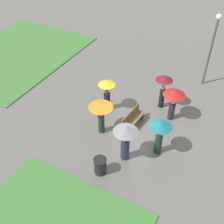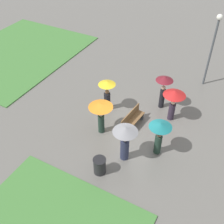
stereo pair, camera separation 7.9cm
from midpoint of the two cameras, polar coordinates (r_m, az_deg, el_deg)
The scene contains 11 objects.
ground_plane at distance 14.20m, azimuth 3.73°, elevation -3.50°, with size 90.00×90.00×0.00m, color #66635E.
lawn_patch_far at distance 21.66m, azimuth -18.72°, elevation 11.25°, with size 9.86×7.74×0.06m.
park_bench at distance 14.05m, azimuth 4.25°, elevation -1.49°, with size 1.72×0.57×0.90m.
lamp_post at distance 16.88m, azimuth 20.06°, elevation 13.27°, with size 0.32×0.32×4.33m.
trash_bin at distance 12.08m, azimuth -2.33°, elevation -10.85°, with size 0.57×0.57×0.80m.
crowd_person_orange at distance 13.17m, azimuth -2.12°, elevation 0.30°, with size 1.17×1.17×1.76m.
crowd_person_teal at distance 12.39m, azimuth 9.82°, elevation -4.14°, with size 1.01×1.01×1.77m.
crowd_person_grey at distance 11.94m, azimuth 2.87°, elevation -5.07°, with size 1.09×1.09×1.87m.
crowd_person_yellow at distance 14.68m, azimuth -0.86°, elevation 4.23°, with size 0.90×0.90×1.79m.
crowd_person_red at distance 14.25m, azimuth 12.62°, elevation 2.84°, with size 1.13×1.13×1.78m.
crowd_person_maroon at distance 14.93m, azimuth 10.63°, elevation 5.35°, with size 0.91×0.91×1.96m.
Camera 2 is at (-9.42, -4.12, 9.79)m, focal length 45.00 mm.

